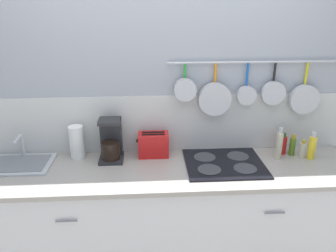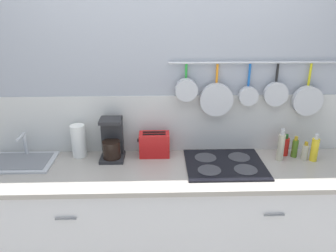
{
  "view_description": "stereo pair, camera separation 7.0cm",
  "coord_description": "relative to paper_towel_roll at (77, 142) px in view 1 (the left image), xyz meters",
  "views": [
    {
      "loc": [
        -0.14,
        -2.11,
        2.05
      ],
      "look_at": [
        -0.01,
        0.0,
        1.25
      ],
      "focal_mm": 35.0,
      "sensor_mm": 36.0,
      "label": 1
    },
    {
      "loc": [
        -0.07,
        -2.11,
        2.05
      ],
      "look_at": [
        -0.01,
        0.0,
        1.25
      ],
      "focal_mm": 35.0,
      "sensor_mm": 36.0,
      "label": 2
    }
  ],
  "objects": [
    {
      "name": "bottle_sesame_oil",
      "position": [
        1.8,
        -0.14,
        -0.03
      ],
      "size": [
        0.06,
        0.06,
        0.22
      ],
      "color": "yellow",
      "rests_on": "countertop"
    },
    {
      "name": "sink_basin",
      "position": [
        -0.42,
        -0.11,
        -0.11
      ],
      "size": [
        0.49,
        0.34,
        0.2
      ],
      "color": "#B7BABF",
      "rests_on": "countertop"
    },
    {
      "name": "paper_towel_roll",
      "position": [
        0.0,
        0.0,
        0.0
      ],
      "size": [
        0.11,
        0.11,
        0.26
      ],
      "color": "white",
      "rests_on": "countertop"
    },
    {
      "name": "bottle_dish_soap",
      "position": [
        1.74,
        -0.12,
        -0.06
      ],
      "size": [
        0.05,
        0.05,
        0.15
      ],
      "color": "#BFB799",
      "rests_on": "countertop"
    },
    {
      "name": "wall_back",
      "position": [
        0.7,
        0.11,
        0.23
      ],
      "size": [
        7.2,
        0.16,
        2.6
      ],
      "color": "#999EA8",
      "rests_on": "ground_plane"
    },
    {
      "name": "bottle_vinegar",
      "position": [
        1.68,
        -0.07,
        -0.05
      ],
      "size": [
        0.05,
        0.05,
        0.17
      ],
      "color": "#4C721E",
      "rests_on": "countertop"
    },
    {
      "name": "bottle_cooking_wine",
      "position": [
        1.62,
        -0.03,
        -0.05
      ],
      "size": [
        0.06,
        0.06,
        0.17
      ],
      "color": "red",
      "rests_on": "countertop"
    },
    {
      "name": "cooktop",
      "position": [
        1.11,
        -0.19,
        -0.12
      ],
      "size": [
        0.58,
        0.5,
        0.01
      ],
      "color": "black",
      "rests_on": "countertop"
    },
    {
      "name": "bottle_olive_oil",
      "position": [
        1.55,
        -0.12,
        -0.02
      ],
      "size": [
        0.05,
        0.05,
        0.25
      ],
      "color": "#BFB799",
      "rests_on": "countertop"
    },
    {
      "name": "coffee_maker",
      "position": [
        0.26,
        -0.04,
        0.0
      ],
      "size": [
        0.18,
        0.2,
        0.32
      ],
      "color": "#262628",
      "rests_on": "countertop"
    },
    {
      "name": "toaster",
      "position": [
        0.59,
        -0.01,
        -0.03
      ],
      "size": [
        0.25,
        0.13,
        0.19
      ],
      "color": "red",
      "rests_on": "countertop"
    },
    {
      "name": "countertop",
      "position": [
        0.7,
        -0.24,
        -0.15
      ],
      "size": [
        2.8,
        0.63,
        0.03
      ],
      "color": "#A59E93",
      "rests_on": "cabinet_base"
    },
    {
      "name": "cabinet_base",
      "position": [
        0.7,
        -0.24,
        -0.6
      ],
      "size": [
        2.76,
        0.61,
        0.88
      ],
      "color": "silver",
      "rests_on": "ground_plane"
    }
  ]
}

